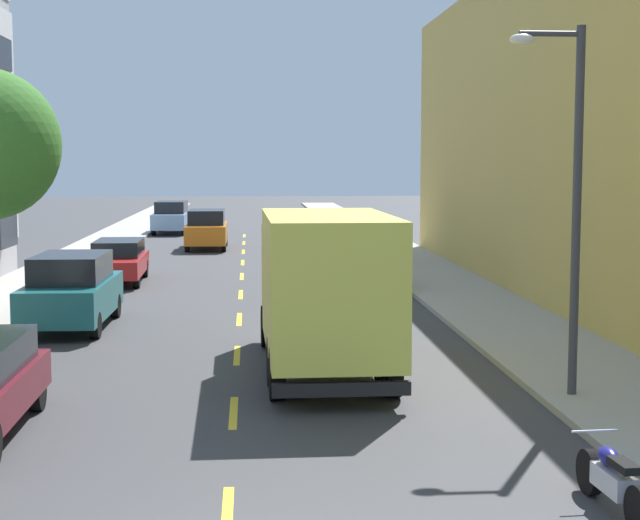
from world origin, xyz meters
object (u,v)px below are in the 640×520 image
object	(u,v)px
parked_sedan_forest	(326,227)
moving_orange_sedan	(207,229)
street_lamp	(569,183)
parked_sedan_silver	(338,238)
parked_suv_teal	(72,290)
parked_suv_sky	(172,217)
delivery_box_truck	(324,282)
parked_wagon_red	(118,260)
parked_pickup_champagne	(347,248)
parked_motorcycle	(614,482)
parked_hatchback_white	(369,267)

from	to	relation	value
parked_sedan_forest	moving_orange_sedan	distance (m)	7.75
street_lamp	parked_sedan_silver	xyz separation A→B (m)	(-1.56, 28.15, -3.20)
street_lamp	parked_suv_teal	world-z (taller)	street_lamp
parked_suv_sky	parked_sedan_forest	size ratio (longest dim) A/B	1.07
delivery_box_truck	parked_wagon_red	world-z (taller)	delivery_box_truck
parked_suv_teal	parked_pickup_champagne	xyz separation A→B (m)	(8.57, 13.64, -0.16)
parked_sedan_silver	parked_motorcycle	xyz separation A→B (m)	(0.36, -33.73, -0.34)
delivery_box_truck	parked_suv_sky	size ratio (longest dim) A/B	1.50
parked_suv_teal	parked_sedan_forest	world-z (taller)	parked_suv_teal
moving_orange_sedan	parked_sedan_silver	bearing A→B (deg)	-27.15
parked_hatchback_white	parked_suv_sky	world-z (taller)	parked_suv_sky
street_lamp	parked_pickup_champagne	distance (m)	22.53
parked_hatchback_white	parked_motorcycle	world-z (taller)	parked_hatchback_white
parked_sedan_forest	parked_suv_teal	bearing A→B (deg)	-107.78
parked_wagon_red	parked_motorcycle	distance (m)	25.48
delivery_box_truck	parked_pickup_champagne	size ratio (longest dim) A/B	1.37
parked_sedan_silver	parked_pickup_champagne	xyz separation A→B (m)	(-0.14, -5.91, 0.08)
parked_sedan_forest	moving_orange_sedan	world-z (taller)	moving_orange_sedan
parked_wagon_red	parked_suv_teal	xyz separation A→B (m)	(0.08, -9.60, 0.18)
parked_suv_sky	moving_orange_sedan	distance (m)	10.78
parked_sedan_forest	parked_pickup_champagne	xyz separation A→B (m)	(-0.19, -13.67, 0.08)
parked_suv_teal	parked_sedan_silver	xyz separation A→B (m)	(8.71, 19.55, -0.24)
parked_suv_sky	parked_hatchback_white	bearing A→B (deg)	-71.73
parked_pickup_champagne	parked_motorcycle	world-z (taller)	parked_pickup_champagne
parked_suv_sky	moving_orange_sedan	world-z (taller)	same
parked_suv_sky	parked_motorcycle	size ratio (longest dim) A/B	2.36
parked_wagon_red	parked_pickup_champagne	distance (m)	9.54
delivery_box_truck	parked_hatchback_white	bearing A→B (deg)	78.91
parked_motorcycle	moving_orange_sedan	bearing A→B (deg)	100.06
parked_suv_teal	moving_orange_sedan	xyz separation A→B (m)	(2.52, 22.72, 0.00)
parked_suv_teal	parked_motorcycle	xyz separation A→B (m)	(9.07, -14.18, -0.58)
parked_hatchback_white	parked_suv_sky	size ratio (longest dim) A/B	0.83
parked_pickup_champagne	parked_suv_teal	bearing A→B (deg)	-122.13
parked_wagon_red	parked_suv_sky	size ratio (longest dim) A/B	0.97
parked_sedan_forest	parked_hatchback_white	bearing A→B (deg)	-90.35
parked_suv_sky	street_lamp	bearing A→B (deg)	-76.18
delivery_box_truck	parked_sedan_forest	bearing A→B (deg)	85.45
delivery_box_truck	street_lamp	bearing A→B (deg)	-33.86
parked_suv_teal	moving_orange_sedan	size ratio (longest dim) A/B	1.01
street_lamp	parked_hatchback_white	bearing A→B (deg)	95.97
delivery_box_truck	moving_orange_sedan	distance (m)	28.79
parked_pickup_champagne	street_lamp	bearing A→B (deg)	-85.65
parked_sedan_forest	parked_sedan_silver	bearing A→B (deg)	-90.39
parked_pickup_champagne	parked_sedan_silver	bearing A→B (deg)	88.66
parked_wagon_red	parked_sedan_forest	distance (m)	19.79
street_lamp	parked_sedan_forest	xyz separation A→B (m)	(-1.50, 35.91, -3.20)
parked_hatchback_white	parked_wagon_red	size ratio (longest dim) A/B	0.85
parked_wagon_red	moving_orange_sedan	distance (m)	13.38
delivery_box_truck	parked_suv_teal	size ratio (longest dim) A/B	1.51
parked_hatchback_white	parked_pickup_champagne	world-z (taller)	parked_pickup_champagne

